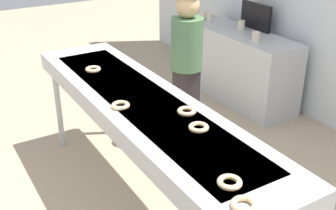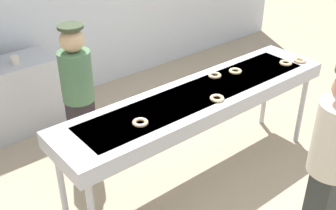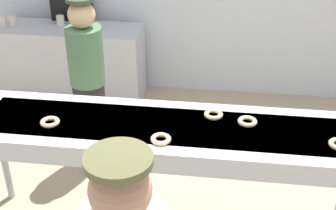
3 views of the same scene
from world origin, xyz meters
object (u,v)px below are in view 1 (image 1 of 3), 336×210
object	(u,v)px
plain_donut_2	(93,69)
menu_display	(256,16)
plain_donut_0	(199,127)
worker_baker	(187,62)
fryer_conveyor	(143,110)
paper_cup_2	(210,17)
plain_donut_1	(230,182)
plain_donut_5	(121,105)
plain_donut_3	(244,205)
paper_cup_0	(241,25)
paper_cup_3	(203,16)
paper_cup_1	(256,36)
prep_counter	(238,66)
plain_donut_4	(187,111)

from	to	relation	value
plain_donut_2	menu_display	world-z (taller)	menu_display
plain_donut_0	worker_baker	world-z (taller)	worker_baker
fryer_conveyor	plain_donut_2	xyz separation A→B (m)	(-0.74, -0.09, 0.09)
paper_cup_2	plain_donut_1	bearing A→B (deg)	-34.85
plain_donut_0	menu_display	bearing A→B (deg)	131.25
plain_donut_2	plain_donut_5	distance (m)	0.77
paper_cup_2	worker_baker	bearing A→B (deg)	-44.10
plain_donut_3	plain_donut_5	world-z (taller)	same
plain_donut_3	menu_display	bearing A→B (deg)	137.37
plain_donut_2	worker_baker	world-z (taller)	worker_baker
plain_donut_5	paper_cup_0	size ratio (longest dim) A/B	1.26
menu_display	plain_donut_2	bearing A→B (deg)	-75.52
plain_donut_1	paper_cup_3	distance (m)	3.86
plain_donut_0	paper_cup_1	bearing A→B (deg)	129.64
prep_counter	paper_cup_1	distance (m)	0.62
plain_donut_4	paper_cup_3	xyz separation A→B (m)	(-2.43, 1.87, -0.08)
fryer_conveyor	paper_cup_1	distance (m)	2.20
plain_donut_5	paper_cup_1	xyz separation A→B (m)	(-1.01, 2.16, -0.08)
plain_donut_1	paper_cup_0	size ratio (longest dim) A/B	1.26
plain_donut_3	worker_baker	xyz separation A→B (m)	(-2.09, 1.06, -0.13)
paper_cup_0	paper_cup_1	size ratio (longest dim) A/B	1.00
prep_counter	plain_donut_0	bearing A→B (deg)	-45.63
plain_donut_0	plain_donut_4	bearing A→B (deg)	164.89
plain_donut_3	plain_donut_0	bearing A→B (deg)	161.07
plain_donut_3	prep_counter	distance (m)	3.51
plain_donut_0	plain_donut_3	world-z (taller)	same
paper_cup_1	fryer_conveyor	bearing A→B (deg)	-63.44
plain_donut_4	plain_donut_5	world-z (taller)	same
plain_donut_0	menu_display	distance (m)	2.92
paper_cup_1	worker_baker	bearing A→B (deg)	-79.32
plain_donut_1	plain_donut_3	world-z (taller)	same
plain_donut_1	worker_baker	world-z (taller)	worker_baker
menu_display	paper_cup_2	bearing A→B (deg)	-159.49
fryer_conveyor	plain_donut_3	xyz separation A→B (m)	(1.30, -0.16, 0.09)
plain_donut_0	plain_donut_5	bearing A→B (deg)	-152.53
plain_donut_0	paper_cup_3	xyz separation A→B (m)	(-2.66, 1.93, -0.08)
plain_donut_3	paper_cup_0	bearing A→B (deg)	140.02
paper_cup_0	paper_cup_1	bearing A→B (deg)	-21.65
fryer_conveyor	menu_display	xyz separation A→B (m)	(-1.36, 2.29, 0.12)
fryer_conveyor	paper_cup_0	xyz separation A→B (m)	(-1.46, 2.16, 0.01)
worker_baker	menu_display	world-z (taller)	worker_baker
plain_donut_0	prep_counter	world-z (taller)	plain_donut_0
plain_donut_2	paper_cup_0	xyz separation A→B (m)	(-0.71, 2.24, -0.08)
plain_donut_2	plain_donut_3	distance (m)	2.05
plain_donut_3	worker_baker	distance (m)	2.34
plain_donut_0	paper_cup_1	distance (m)	2.44
plain_donut_0	worker_baker	size ratio (longest dim) A/B	0.08
plain_donut_3	paper_cup_1	size ratio (longest dim) A/B	1.26
plain_donut_5	paper_cup_3	size ratio (longest dim) A/B	1.26
plain_donut_5	worker_baker	world-z (taller)	worker_baker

